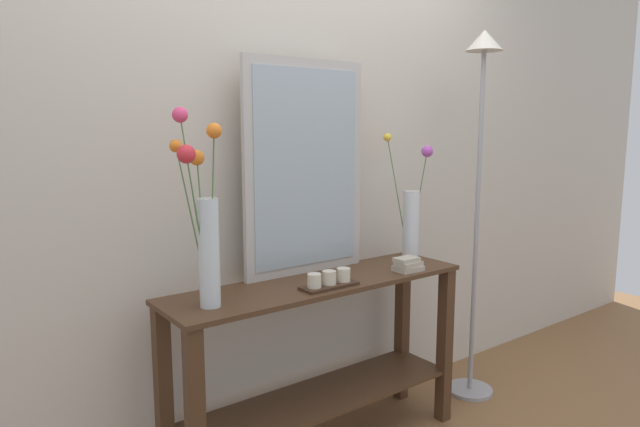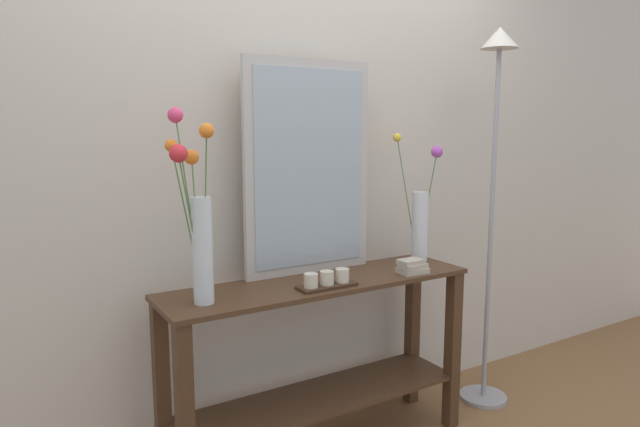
% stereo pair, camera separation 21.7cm
% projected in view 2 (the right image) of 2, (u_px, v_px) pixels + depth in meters
% --- Properties ---
extents(wall_back, '(6.40, 0.08, 2.70)m').
position_uv_depth(wall_back, '(285.00, 138.00, 2.50)').
color(wall_back, beige).
rests_on(wall_back, ground).
extents(console_table, '(1.35, 0.36, 0.77)m').
position_uv_depth(console_table, '(320.00, 346.00, 2.38)').
color(console_table, '#472D1C').
rests_on(console_table, ground).
extents(mirror_leaning, '(0.61, 0.03, 0.92)m').
position_uv_depth(mirror_leaning, '(309.00, 168.00, 2.41)').
color(mirror_leaning, '#B7B2AD').
rests_on(mirror_leaning, console_table).
extents(tall_vase_left, '(0.16, 0.16, 0.70)m').
position_uv_depth(tall_vase_left, '(198.00, 221.00, 1.99)').
color(tall_vase_left, silver).
rests_on(tall_vase_left, console_table).
extents(vase_right, '(0.16, 0.21, 0.61)m').
position_uv_depth(vase_right, '(420.00, 219.00, 2.65)').
color(vase_right, silver).
rests_on(vase_right, console_table).
extents(candle_tray, '(0.24, 0.09, 0.07)m').
position_uv_depth(candle_tray, '(327.00, 281.00, 2.23)').
color(candle_tray, '#382316').
rests_on(candle_tray, console_table).
extents(book_stack, '(0.13, 0.09, 0.06)m').
position_uv_depth(book_stack, '(412.00, 267.00, 2.45)').
color(book_stack, '#B2A893').
rests_on(book_stack, console_table).
extents(floor_lamp, '(0.24, 0.24, 1.87)m').
position_uv_depth(floor_lamp, '(494.00, 156.00, 2.73)').
color(floor_lamp, '#9E9EA3').
rests_on(floor_lamp, ground).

